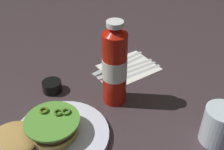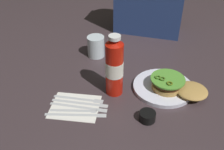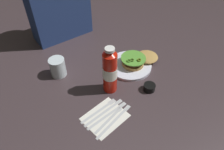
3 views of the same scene
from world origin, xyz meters
The scene contains 12 objects.
ground_plane centered at (0.00, 0.00, 0.00)m, with size 3.00×3.00×0.00m, color #3C2F33.
dinner_plate centered at (0.15, 0.06, 0.01)m, with size 0.24×0.24×0.02m, color white.
burger_sandwich centered at (0.20, 0.04, 0.04)m, with size 0.23×0.14×0.05m.
ketchup_bottle centered at (-0.03, -0.02, 0.12)m, with size 0.07×0.07×0.25m.
water_glass centered at (-0.19, 0.23, 0.05)m, with size 0.08×0.08×0.10m, color silver.
condiment_cup centered at (0.12, -0.14, 0.02)m, with size 0.06×0.06×0.03m, color black.
napkin centered at (-0.15, -0.14, 0.00)m, with size 0.18×0.15×0.00m, color white.
steak_knife centered at (-0.12, -0.18, 0.00)m, with size 0.22×0.07×0.00m.
spoon_utensil centered at (-0.12, -0.16, 0.00)m, with size 0.18×0.06×0.00m.
butter_knife centered at (-0.13, -0.14, 0.00)m, with size 0.22×0.03×0.00m.
table_knife centered at (-0.13, -0.12, 0.00)m, with size 0.22×0.04×0.00m.
fork_utensil centered at (-0.14, -0.10, 0.00)m, with size 0.20×0.04×0.00m.
Camera 2 is at (0.18, -0.80, 0.67)m, focal length 41.87 mm.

